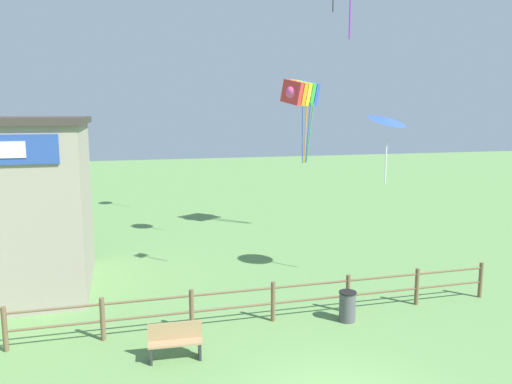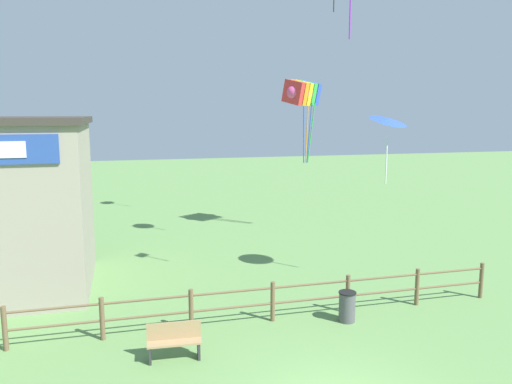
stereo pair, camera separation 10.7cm
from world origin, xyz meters
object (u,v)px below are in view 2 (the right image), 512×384
object	(u,v)px
trash_bin	(347,307)
kite_blue_delta	(388,121)
park_bench_near_fence	(174,340)
kite_rainbow_parafoil	(302,93)

from	to	relation	value
trash_bin	kite_blue_delta	bearing A→B (deg)	45.90
trash_bin	kite_blue_delta	xyz separation A→B (m)	(2.75, 2.84, 5.59)
park_bench_near_fence	kite_blue_delta	size ratio (longest dim) A/B	0.56
trash_bin	park_bench_near_fence	bearing A→B (deg)	-169.20
park_bench_near_fence	kite_blue_delta	distance (m)	10.58
kite_blue_delta	trash_bin	bearing A→B (deg)	-134.10
park_bench_near_fence	trash_bin	world-z (taller)	park_bench_near_fence
park_bench_near_fence	trash_bin	xyz separation A→B (m)	(5.37, 1.02, -0.03)
kite_rainbow_parafoil	trash_bin	bearing A→B (deg)	-102.81
kite_rainbow_parafoil	kite_blue_delta	distance (m)	8.65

